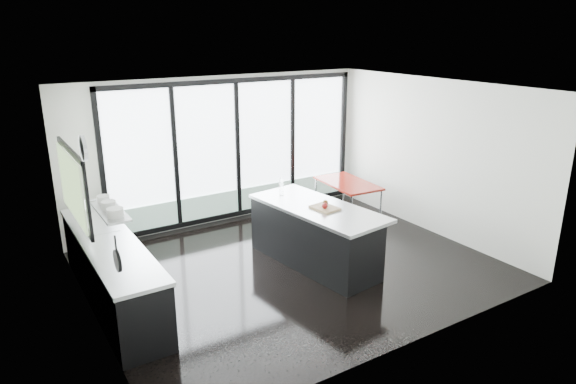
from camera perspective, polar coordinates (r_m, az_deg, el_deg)
floor at (r=8.25m, az=0.53°, el=-8.29°), size 6.00×5.00×0.00m
ceiling at (r=7.45m, az=0.59°, el=11.43°), size 6.00×5.00×0.00m
wall_back at (r=9.97m, az=-5.81°, el=4.05°), size 6.00×0.09×2.80m
wall_front at (r=5.91m, az=13.81°, el=-4.89°), size 6.00×0.00×2.80m
wall_left at (r=6.90m, az=-22.03°, el=-0.96°), size 0.26×5.00×2.80m
wall_right at (r=9.64m, az=15.78°, el=3.76°), size 0.00×5.00×2.80m
counter_cabinets at (r=7.47m, az=-18.96°, el=-8.31°), size 0.69×3.24×1.36m
island at (r=8.18m, az=2.88°, el=-4.81°), size 1.29×2.46×1.25m
bar_stool_near at (r=8.64m, az=5.70°, el=-4.74°), size 0.54×0.54×0.65m
bar_stool_far at (r=8.84m, az=2.31°, el=-4.05°), size 0.48×0.48×0.67m
red_table at (r=10.23m, az=6.58°, el=-0.88°), size 0.89×1.43×0.74m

